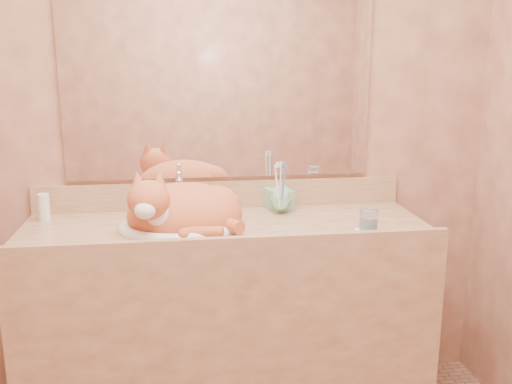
{
  "coord_description": "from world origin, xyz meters",
  "views": [
    {
      "loc": [
        -0.18,
        -1.44,
        1.5
      ],
      "look_at": [
        0.12,
        0.7,
        0.98
      ],
      "focal_mm": 40.0,
      "sensor_mm": 36.0,
      "label": 1
    }
  ],
  "objects": [
    {
      "name": "saucer",
      "position": [
        0.52,
        0.54,
        0.85
      ],
      "size": [
        0.1,
        0.1,
        0.01
      ],
      "primitive_type": "cylinder",
      "color": "white",
      "rests_on": "vanity_counter"
    },
    {
      "name": "toothbrushes",
      "position": [
        0.24,
        0.83,
        0.99
      ],
      "size": [
        0.04,
        0.04,
        0.23
      ],
      "primitive_type": null,
      "color": "silver",
      "rests_on": "toothbrush_cup"
    },
    {
      "name": "cat",
      "position": [
        -0.18,
        0.7,
        0.93
      ],
      "size": [
        0.46,
        0.38,
        0.25
      ],
      "primitive_type": null,
      "rotation": [
        0.0,
        0.0,
        -0.02
      ],
      "color": "#B54D29",
      "rests_on": "sink_basin"
    },
    {
      "name": "faucet",
      "position": [
        -0.18,
        0.89,
        0.94
      ],
      "size": [
        0.06,
        0.13,
        0.17
      ],
      "primitive_type": null,
      "rotation": [
        0.0,
        0.0,
        0.13
      ],
      "color": "white",
      "rests_on": "vanity_counter"
    },
    {
      "name": "vanity_counter",
      "position": [
        0.0,
        0.72,
        0.42
      ],
      "size": [
        1.6,
        0.55,
        0.85
      ],
      "primitive_type": null,
      "color": "brown",
      "rests_on": "floor"
    },
    {
      "name": "water_glass",
      "position": [
        0.52,
        0.54,
        0.9
      ],
      "size": [
        0.07,
        0.07,
        0.08
      ],
      "primitive_type": "cylinder",
      "color": "silver",
      "rests_on": "saucer"
    },
    {
      "name": "mirror",
      "position": [
        0.0,
        0.99,
        1.39
      ],
      "size": [
        1.3,
        0.02,
        0.8
      ],
      "primitive_type": "cube",
      "color": "white",
      "rests_on": "wall_back"
    },
    {
      "name": "sink_basin",
      "position": [
        -0.18,
        0.7,
        0.92
      ],
      "size": [
        0.49,
        0.42,
        0.15
      ],
      "primitive_type": null,
      "rotation": [
        0.0,
        0.0,
        -0.06
      ],
      "color": "white",
      "rests_on": "vanity_counter"
    },
    {
      "name": "toothbrush_cup",
      "position": [
        0.24,
        0.83,
        0.9
      ],
      "size": [
        0.13,
        0.13,
        0.1
      ],
      "primitive_type": "imported",
      "rotation": [
        0.0,
        0.0,
        -0.23
      ],
      "color": "#72B78F",
      "rests_on": "vanity_counter"
    },
    {
      "name": "wall_back",
      "position": [
        0.0,
        1.0,
        1.25
      ],
      "size": [
        2.4,
        0.02,
        2.5
      ],
      "primitive_type": "cube",
      "color": "brown",
      "rests_on": "ground"
    },
    {
      "name": "lotion_bottle",
      "position": [
        -0.72,
        0.88,
        0.91
      ],
      "size": [
        0.05,
        0.05,
        0.11
      ],
      "primitive_type": "cylinder",
      "color": "silver",
      "rests_on": "vanity_counter"
    },
    {
      "name": "soap_dispenser",
      "position": [
        0.27,
        0.87,
        0.95
      ],
      "size": [
        0.12,
        0.12,
        0.2
      ],
      "primitive_type": "imported",
      "rotation": [
        0.0,
        0.0,
        0.37
      ],
      "color": "#72B78F",
      "rests_on": "vanity_counter"
    },
    {
      "name": "wall_front",
      "position": [
        0.0,
        -1.0,
        1.25
      ],
      "size": [
        2.4,
        0.02,
        2.5
      ],
      "primitive_type": "cube",
      "color": "brown",
      "rests_on": "ground"
    }
  ]
}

